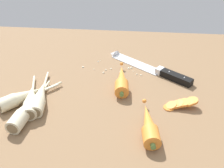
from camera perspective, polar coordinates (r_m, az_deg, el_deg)
ground_plane at (r=87.19cm, az=0.12°, el=-1.20°), size 120.00×90.00×4.00cm
chefs_knife at (r=95.57cm, az=7.16°, el=3.76°), size 29.84×23.45×4.18cm
whole_carrot at (r=84.39cm, az=2.08°, el=0.82°), size 5.05×19.25×4.20cm
whole_carrot_second at (r=68.36cm, az=7.86°, el=-8.64°), size 5.60×18.18×4.20cm
parsnip_front at (r=79.33cm, az=-16.86°, el=-3.30°), size 8.01×21.04×4.00cm
parsnip_mid_left at (r=76.07cm, az=-17.78°, el=-5.27°), size 5.46×23.62×4.00cm
parsnip_mid_right at (r=81.34cm, az=-18.77°, el=-2.69°), size 15.23×16.41×4.00cm
parsnip_back at (r=79.85cm, az=-15.09°, el=-2.70°), size 5.92×22.46×4.00cm
parsnip_outer at (r=81.18cm, az=-19.00°, el=-2.82°), size 14.62×15.08×4.00cm
carrot_slice_stack at (r=78.26cm, az=14.30°, el=-4.09°), size 9.63×4.41×3.34cm
mince_crumbs at (r=93.78cm, az=0.55°, el=3.24°), size 21.30×9.58×0.87cm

